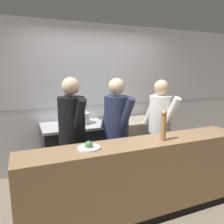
{
  "coord_description": "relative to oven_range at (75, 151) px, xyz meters",
  "views": [
    {
      "loc": [
        -1.29,
        -2.32,
        1.8
      ],
      "look_at": [
        -0.01,
        0.76,
        1.15
      ],
      "focal_mm": 35.0,
      "sensor_mm": 36.0,
      "label": 1
    }
  ],
  "objects": [
    {
      "name": "prep_counter",
      "position": [
        1.04,
        -0.0,
        -0.02
      ],
      "size": [
        0.92,
        0.65,
        0.89
      ],
      "color": "gray",
      "rests_on": "ground_plane"
    },
    {
      "name": "pass_counter",
      "position": [
        0.49,
        -1.32,
        0.02
      ],
      "size": [
        2.8,
        0.45,
        0.97
      ],
      "color": "#93704C",
      "rests_on": "ground_plane"
    },
    {
      "name": "chef_head_cook",
      "position": [
        -0.18,
        -0.69,
        0.49
      ],
      "size": [
        0.41,
        0.75,
        1.71
      ],
      "rotation": [
        0.0,
        0.0,
        0.21
      ],
      "color": "black",
      "rests_on": "ground_plane"
    },
    {
      "name": "pepper_mill",
      "position": [
        0.77,
        -1.37,
        0.7
      ],
      "size": [
        0.07,
        0.07,
        0.37
      ],
      "color": "#AD7A47",
      "rests_on": "pass_counter"
    },
    {
      "name": "oven_range",
      "position": [
        0.0,
        0.0,
        0.0
      ],
      "size": [
        1.03,
        0.71,
        0.92
      ],
      "color": "#232326",
      "rests_on": "ground_plane"
    },
    {
      "name": "mixing_bowl_steel",
      "position": [
        0.87,
        0.06,
        0.47
      ],
      "size": [
        0.27,
        0.27,
        0.08
      ],
      "color": "#B7BABF",
      "rests_on": "prep_counter"
    },
    {
      "name": "chef_line",
      "position": [
        1.18,
        -0.71,
        0.46
      ],
      "size": [
        0.4,
        0.72,
        1.65
      ],
      "rotation": [
        0.0,
        0.0,
        0.2
      ],
      "color": "black",
      "rests_on": "ground_plane"
    },
    {
      "name": "stock_pot",
      "position": [
        0.12,
        0.02,
        0.55
      ],
      "size": [
        0.33,
        0.33,
        0.18
      ],
      "color": "#B7BABF",
      "rests_on": "oven_range"
    },
    {
      "name": "plated_dish_main",
      "position": [
        -0.13,
        -1.3,
        0.53
      ],
      "size": [
        0.25,
        0.25,
        0.09
      ],
      "color": "white",
      "rests_on": "pass_counter"
    },
    {
      "name": "chef_sous",
      "position": [
        0.44,
        -0.73,
        0.48
      ],
      "size": [
        0.41,
        0.74,
        1.69
      ],
      "rotation": [
        0.0,
        0.0,
        0.23
      ],
      "color": "black",
      "rests_on": "ground_plane"
    },
    {
      "name": "ground_plane",
      "position": [
        0.54,
        -1.12,
        -0.46
      ],
      "size": [
        14.0,
        14.0,
        0.0
      ],
      "primitive_type": "plane",
      "color": "#7F705B"
    },
    {
      "name": "wall_back_tiled",
      "position": [
        0.54,
        0.4,
        0.84
      ],
      "size": [
        8.0,
        0.06,
        2.6
      ],
      "color": "silver",
      "rests_on": "ground_plane"
    }
  ]
}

